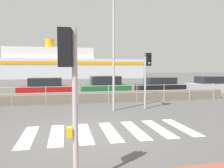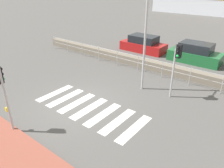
{
  "view_description": "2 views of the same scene",
  "coord_description": "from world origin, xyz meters",
  "px_view_note": "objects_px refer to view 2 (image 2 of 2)",
  "views": [
    {
      "loc": [
        -0.73,
        -7.29,
        2.22
      ],
      "look_at": [
        1.26,
        2.0,
        1.5
      ],
      "focal_mm": 35.0,
      "sensor_mm": 36.0,
      "label": 1
    },
    {
      "loc": [
        7.48,
        -6.71,
        5.88
      ],
      "look_at": [
        1.43,
        1.0,
        1.2
      ],
      "focal_mm": 35.0,
      "sensor_mm": 36.0,
      "label": 2
    }
  ],
  "objects_px": {
    "parked_car_red": "(143,44)",
    "parked_car_green": "(195,54)",
    "traffic_light_near": "(2,86)",
    "traffic_light_far": "(176,60)",
    "streetlamp": "(143,28)"
  },
  "relations": [
    {
      "from": "parked_car_green",
      "to": "traffic_light_near",
      "type": "bearing_deg",
      "value": -103.02
    },
    {
      "from": "traffic_light_far",
      "to": "streetlamp",
      "type": "distance_m",
      "value": 2.36
    },
    {
      "from": "traffic_light_far",
      "to": "parked_car_green",
      "type": "xyz_separation_m",
      "value": [
        -1.07,
        6.59,
        -1.55
      ]
    },
    {
      "from": "parked_car_red",
      "to": "parked_car_green",
      "type": "distance_m",
      "value": 4.7
    },
    {
      "from": "traffic_light_near",
      "to": "traffic_light_far",
      "type": "xyz_separation_m",
      "value": [
        4.21,
        6.99,
        0.09
      ]
    },
    {
      "from": "streetlamp",
      "to": "parked_car_green",
      "type": "height_order",
      "value": "streetlamp"
    },
    {
      "from": "parked_car_green",
      "to": "traffic_light_far",
      "type": "bearing_deg",
      "value": -80.81
    },
    {
      "from": "traffic_light_far",
      "to": "parked_car_green",
      "type": "bearing_deg",
      "value": 99.19
    },
    {
      "from": "streetlamp",
      "to": "parked_car_red",
      "type": "bearing_deg",
      "value": 119.49
    },
    {
      "from": "traffic_light_far",
      "to": "parked_car_red",
      "type": "height_order",
      "value": "traffic_light_far"
    },
    {
      "from": "traffic_light_near",
      "to": "traffic_light_far",
      "type": "height_order",
      "value": "traffic_light_far"
    },
    {
      "from": "traffic_light_near",
      "to": "parked_car_red",
      "type": "distance_m",
      "value": 13.75
    },
    {
      "from": "traffic_light_far",
      "to": "parked_car_green",
      "type": "distance_m",
      "value": 6.85
    },
    {
      "from": "traffic_light_near",
      "to": "parked_car_green",
      "type": "bearing_deg",
      "value": 76.98
    },
    {
      "from": "traffic_light_near",
      "to": "streetlamp",
      "type": "bearing_deg",
      "value": 70.51
    }
  ]
}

